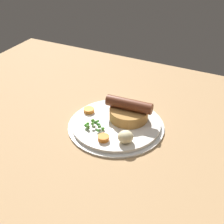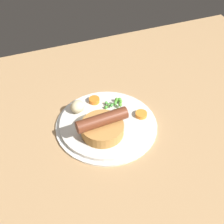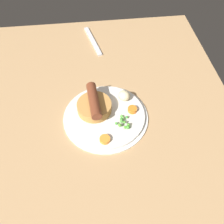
{
  "view_description": "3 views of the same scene",
  "coord_description": "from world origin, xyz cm",
  "px_view_note": "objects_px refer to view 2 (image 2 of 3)",
  "views": [
    {
      "loc": [
        32.27,
        -58.63,
        49.64
      ],
      "look_at": [
        3.31,
        -0.41,
        6.62
      ],
      "focal_mm": 50.0,
      "sensor_mm": 36.0,
      "label": 1
    },
    {
      "loc": [
        22.0,
        47.81,
        57.1
      ],
      "look_at": [
        3.34,
        -1.3,
        6.9
      ],
      "focal_mm": 50.0,
      "sensor_mm": 36.0,
      "label": 2
    },
    {
      "loc": [
        -38.39,
        2.33,
        60.21
      ],
      "look_at": [
        3.27,
        -2.71,
        7.28
      ],
      "focal_mm": 40.0,
      "sensor_mm": 36.0,
      "label": 3
    }
  ],
  "objects_px": {
    "dinner_plate": "(106,124)",
    "potato_chunk_0": "(78,107)",
    "pea_pile": "(115,103)",
    "carrot_slice_2": "(141,114)",
    "sausage_pudding": "(102,126)",
    "carrot_slice_1": "(94,100)"
  },
  "relations": [
    {
      "from": "dinner_plate",
      "to": "carrot_slice_2",
      "type": "height_order",
      "value": "carrot_slice_2"
    },
    {
      "from": "dinner_plate",
      "to": "pea_pile",
      "type": "distance_m",
      "value": 0.06
    },
    {
      "from": "sausage_pudding",
      "to": "carrot_slice_2",
      "type": "distance_m",
      "value": 0.11
    },
    {
      "from": "dinner_plate",
      "to": "potato_chunk_0",
      "type": "distance_m",
      "value": 0.08
    },
    {
      "from": "potato_chunk_0",
      "to": "carrot_slice_1",
      "type": "relative_size",
      "value": 1.35
    },
    {
      "from": "potato_chunk_0",
      "to": "carrot_slice_2",
      "type": "height_order",
      "value": "potato_chunk_0"
    },
    {
      "from": "dinner_plate",
      "to": "sausage_pudding",
      "type": "xyz_separation_m",
      "value": [
        0.02,
        0.03,
        0.03
      ]
    },
    {
      "from": "dinner_plate",
      "to": "potato_chunk_0",
      "type": "bearing_deg",
      "value": -48.88
    },
    {
      "from": "potato_chunk_0",
      "to": "carrot_slice_1",
      "type": "bearing_deg",
      "value": -160.48
    },
    {
      "from": "sausage_pudding",
      "to": "carrot_slice_2",
      "type": "relative_size",
      "value": 4.25
    },
    {
      "from": "sausage_pudding",
      "to": "potato_chunk_0",
      "type": "distance_m",
      "value": 0.1
    },
    {
      "from": "pea_pile",
      "to": "potato_chunk_0",
      "type": "relative_size",
      "value": 1.4
    },
    {
      "from": "sausage_pudding",
      "to": "carrot_slice_1",
      "type": "distance_m",
      "value": 0.11
    },
    {
      "from": "dinner_plate",
      "to": "pea_pile",
      "type": "height_order",
      "value": "pea_pile"
    },
    {
      "from": "dinner_plate",
      "to": "pea_pile",
      "type": "xyz_separation_m",
      "value": [
        -0.04,
        -0.04,
        0.02
      ]
    },
    {
      "from": "carrot_slice_1",
      "to": "pea_pile",
      "type": "bearing_deg",
      "value": 143.2
    },
    {
      "from": "pea_pile",
      "to": "carrot_slice_2",
      "type": "distance_m",
      "value": 0.07
    },
    {
      "from": "pea_pile",
      "to": "carrot_slice_1",
      "type": "relative_size",
      "value": 1.88
    },
    {
      "from": "carrot_slice_1",
      "to": "sausage_pudding",
      "type": "bearing_deg",
      "value": 81.4
    },
    {
      "from": "potato_chunk_0",
      "to": "carrot_slice_1",
      "type": "height_order",
      "value": "potato_chunk_0"
    },
    {
      "from": "sausage_pudding",
      "to": "potato_chunk_0",
      "type": "height_order",
      "value": "sausage_pudding"
    },
    {
      "from": "carrot_slice_1",
      "to": "carrot_slice_2",
      "type": "bearing_deg",
      "value": 136.09
    }
  ]
}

